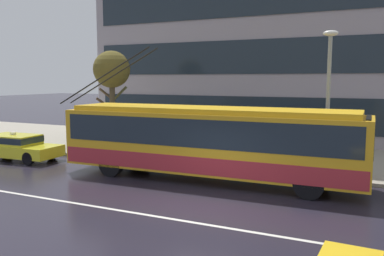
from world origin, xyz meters
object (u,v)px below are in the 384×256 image
(bus_shelter, at_px, (192,119))
(street_tree_bare, at_px, (112,71))
(pedestrian_approaching_curb, at_px, (297,136))
(trolleybus, at_px, (208,140))
(street_lamp, at_px, (328,89))
(pedestrian_walking_past, at_px, (338,152))
(pedestrian_waiting_by_pole, at_px, (145,126))
(taxi_queued_behind_bus, at_px, (15,146))
(pedestrian_at_shelter, at_px, (254,128))

(bus_shelter, xyz_separation_m, street_tree_bare, (-5.62, 1.14, 2.40))
(bus_shelter, distance_m, pedestrian_approaching_curb, 5.31)
(trolleybus, relative_size, street_lamp, 2.27)
(trolleybus, height_order, pedestrian_walking_past, trolleybus)
(bus_shelter, relative_size, street_tree_bare, 0.74)
(trolleybus, xyz_separation_m, pedestrian_approaching_curb, (3.01, 2.66, 0.00))
(pedestrian_waiting_by_pole, bearing_deg, taxi_queued_behind_bus, -155.62)
(pedestrian_approaching_curb, bearing_deg, street_lamp, -8.93)
(bus_shelter, xyz_separation_m, pedestrian_approaching_curb, (5.25, -0.64, -0.48))
(pedestrian_waiting_by_pole, bearing_deg, pedestrian_walking_past, 0.18)
(taxi_queued_behind_bus, xyz_separation_m, pedestrian_at_shelter, (11.35, 3.68, 1.10))
(bus_shelter, height_order, pedestrian_at_shelter, bus_shelter)
(pedestrian_at_shelter, xyz_separation_m, pedestrian_approaching_curb, (2.10, -0.75, -0.18))
(trolleybus, bearing_deg, bus_shelter, 124.14)
(pedestrian_approaching_curb, bearing_deg, taxi_queued_behind_bus, -167.69)
(taxi_queued_behind_bus, bearing_deg, pedestrian_approaching_curb, 12.31)
(street_lamp, bearing_deg, street_tree_bare, 170.72)
(street_tree_bare, bearing_deg, street_lamp, -9.28)
(trolleybus, distance_m, taxi_queued_behind_bus, 10.49)
(taxi_queued_behind_bus, distance_m, pedestrian_waiting_by_pole, 6.65)
(taxi_queued_behind_bus, relative_size, pedestrian_approaching_curb, 2.51)
(pedestrian_waiting_by_pole, bearing_deg, trolleybus, -28.65)
(trolleybus, xyz_separation_m, pedestrian_waiting_by_pole, (-4.46, 2.44, 0.12))
(trolleybus, xyz_separation_m, pedestrian_walking_past, (4.71, 2.47, -0.52))
(pedestrian_at_shelter, distance_m, street_tree_bare, 9.23)
(pedestrian_waiting_by_pole, bearing_deg, bus_shelter, 21.22)
(pedestrian_at_shelter, xyz_separation_m, street_tree_bare, (-8.77, 1.04, 2.70))
(pedestrian_waiting_by_pole, distance_m, street_lamp, 8.92)
(trolleybus, distance_m, pedestrian_waiting_by_pole, 5.08)
(trolleybus, distance_m, street_tree_bare, 9.48)
(taxi_queued_behind_bus, xyz_separation_m, bus_shelter, (8.21, 3.57, 1.40))
(taxi_queued_behind_bus, relative_size, pedestrian_walking_past, 2.92)
(pedestrian_walking_past, distance_m, street_lamp, 2.60)
(pedestrian_approaching_curb, xyz_separation_m, street_lamp, (1.25, -0.20, 2.04))
(pedestrian_waiting_by_pole, relative_size, street_lamp, 0.33)
(taxi_queued_behind_bus, xyz_separation_m, street_lamp, (14.70, 2.74, 2.95))
(taxi_queued_behind_bus, relative_size, pedestrian_at_shelter, 2.32)
(pedestrian_waiting_by_pole, xyz_separation_m, street_tree_bare, (-3.40, 2.01, 2.76))
(bus_shelter, distance_m, street_tree_bare, 6.22)
(taxi_queued_behind_bus, distance_m, bus_shelter, 9.06)
(pedestrian_walking_past, bearing_deg, bus_shelter, 173.15)
(trolleybus, relative_size, pedestrian_at_shelter, 6.53)
(pedestrian_at_shelter, bearing_deg, bus_shelter, -178.02)
(trolleybus, xyz_separation_m, street_tree_bare, (-7.86, 4.44, 2.88))
(pedestrian_approaching_curb, xyz_separation_m, pedestrian_walking_past, (1.71, -0.20, -0.52))
(taxi_queued_behind_bus, bearing_deg, pedestrian_walking_past, 10.25)
(trolleybus, xyz_separation_m, pedestrian_at_shelter, (0.91, 3.41, 0.18))
(pedestrian_approaching_curb, height_order, street_lamp, street_lamp)
(trolleybus, relative_size, pedestrian_waiting_by_pole, 6.82)
(street_tree_bare, bearing_deg, pedestrian_at_shelter, -6.73)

